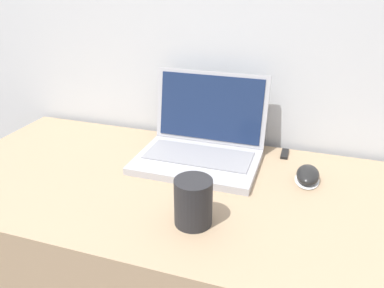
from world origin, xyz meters
TOP-DOWN VIEW (x-y plane):
  - laptop at (0.03, 0.46)m, footprint 0.34×0.28m
  - drink_cup at (0.10, 0.16)m, footprint 0.08×0.08m
  - computer_mouse at (0.32, 0.42)m, footprint 0.06×0.10m
  - usb_stick at (0.25, 0.55)m, footprint 0.02×0.06m

SIDE VIEW (x-z plane):
  - usb_stick at x=0.25m, z-range 0.74..0.74m
  - computer_mouse at x=0.32m, z-range 0.73..0.77m
  - laptop at x=0.03m, z-range 0.67..0.90m
  - drink_cup at x=0.10m, z-range 0.74..0.84m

